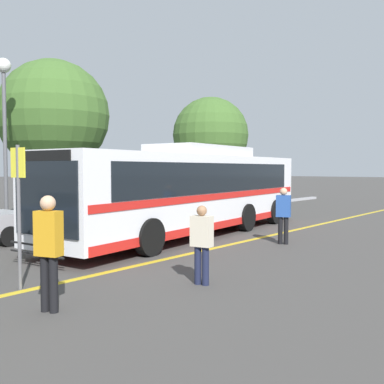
% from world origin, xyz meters
% --- Properties ---
extents(ground_plane, '(220.00, 220.00, 0.00)m').
position_xyz_m(ground_plane, '(0.00, 0.00, 0.00)').
color(ground_plane, '#423F3D').
extents(lane_strip_0, '(32.23, 0.20, 0.01)m').
position_xyz_m(lane_strip_0, '(-0.35, -2.67, 0.00)').
color(lane_strip_0, gold).
rests_on(lane_strip_0, ground_plane).
extents(curb_strip, '(40.23, 0.36, 0.15)m').
position_xyz_m(curb_strip, '(-0.35, 4.31, 0.07)').
color(curb_strip, '#99999E').
rests_on(curb_strip, ground_plane).
extents(transit_bus, '(12.71, 3.84, 3.08)m').
position_xyz_m(transit_bus, '(-0.34, -0.47, 1.57)').
color(transit_bus, silver).
rests_on(transit_bus, ground_plane).
extents(parked_car_2, '(4.07, 2.17, 1.51)m').
position_xyz_m(parked_car_2, '(-1.93, 3.51, 0.76)').
color(parked_car_2, '#335B33').
rests_on(parked_car_2, ground_plane).
extents(parked_car_3, '(4.18, 2.08, 1.52)m').
position_xyz_m(parked_car_3, '(3.62, 3.03, 0.75)').
color(parked_car_3, black).
rests_on(parked_car_3, ground_plane).
extents(pedestrian_0, '(0.34, 0.47, 1.86)m').
position_xyz_m(pedestrian_0, '(-8.23, -4.11, 1.07)').
color(pedestrian_0, black).
rests_on(pedestrian_0, ground_plane).
extents(pedestrian_1, '(0.29, 0.45, 1.56)m').
position_xyz_m(pedestrian_1, '(-5.37, -4.92, 0.88)').
color(pedestrian_1, '#191E38').
rests_on(pedestrian_1, ground_plane).
extents(pedestrian_2, '(0.35, 0.47, 1.71)m').
position_xyz_m(pedestrian_2, '(-0.08, -3.84, 0.97)').
color(pedestrian_2, black).
rests_on(pedestrian_2, ground_plane).
extents(bus_stop_sign, '(0.08, 0.40, 2.72)m').
position_xyz_m(bus_stop_sign, '(-7.84, -2.50, 1.71)').
color(bus_stop_sign, '#59595E').
rests_on(bus_stop_sign, ground_plane).
extents(street_lamp, '(0.54, 0.54, 6.34)m').
position_xyz_m(street_lamp, '(-3.83, 5.67, 4.76)').
color(street_lamp, '#59595E').
rests_on(street_lamp, ground_plane).
extents(tree_1, '(5.11, 5.11, 7.11)m').
position_xyz_m(tree_1, '(12.07, 8.30, 4.54)').
color(tree_1, '#513823').
rests_on(tree_1, ground_plane).
extents(tree_2, '(4.98, 4.98, 7.17)m').
position_xyz_m(tree_2, '(-0.56, 7.51, 4.67)').
color(tree_2, '#513823').
rests_on(tree_2, ground_plane).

